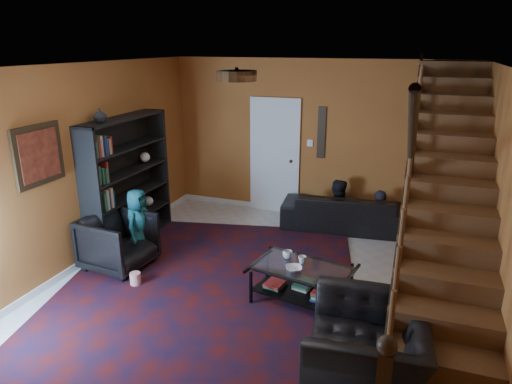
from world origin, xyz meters
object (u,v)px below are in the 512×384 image
bookshelf (129,184)px  sofa (345,211)px  armchair_right (365,350)px  coffee_table (302,281)px  armchair_left (119,242)px

bookshelf → sofa: bearing=28.7°
sofa → armchair_right: size_ratio=1.77×
bookshelf → sofa: size_ratio=0.94×
armchair_right → coffee_table: armchair_right is taller
bookshelf → coffee_table: bearing=-14.9°
coffee_table → armchair_right: bearing=-54.1°
sofa → armchair_right: bearing=95.7°
bookshelf → armchair_right: 4.45m
armchair_right → coffee_table: (-0.91, 1.26, -0.13)m
armchair_right → coffee_table: size_ratio=0.93×
bookshelf → armchair_left: bearing=-67.0°
sofa → coffee_table: (-0.11, -2.50, -0.05)m
sofa → armchair_left: armchair_left is taller
sofa → armchair_right: 3.84m
bookshelf → armchair_left: (0.35, -0.84, -0.57)m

